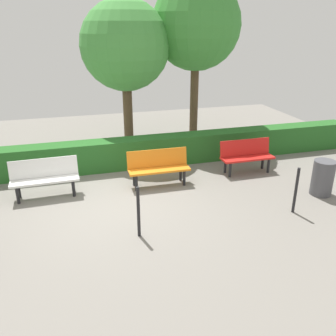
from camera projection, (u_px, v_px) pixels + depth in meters
name	position (u px, v px, depth m)	size (l,w,h in m)	color
ground_plane	(115.00, 203.00, 7.82)	(16.79, 16.79, 0.00)	gray
bench_red	(246.00, 155.00, 9.30)	(1.40, 0.46, 0.86)	red
bench_orange	(158.00, 166.00, 8.56)	(1.49, 0.48, 0.86)	orange
bench_white	(45.00, 176.00, 7.98)	(1.50, 0.49, 0.86)	white
hedge_row	(143.00, 152.00, 9.74)	(12.79, 0.57, 0.80)	#266023
tree_near	(196.00, 26.00, 10.68)	(2.70, 2.70, 4.99)	brown
tree_mid	(125.00, 46.00, 10.30)	(2.62, 2.62, 4.40)	brown
railing_post_near	(296.00, 191.00, 7.25)	(0.06, 0.06, 1.00)	black
railing_post_mid	(138.00, 212.00, 6.42)	(0.06, 0.06, 1.00)	black
trash_bin	(323.00, 178.00, 8.08)	(0.48, 0.48, 0.82)	#4C4C51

